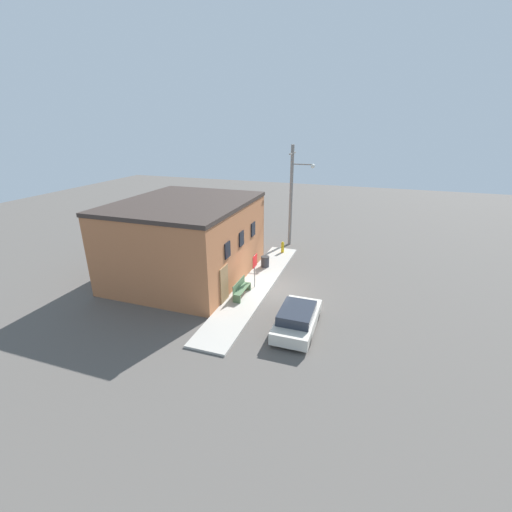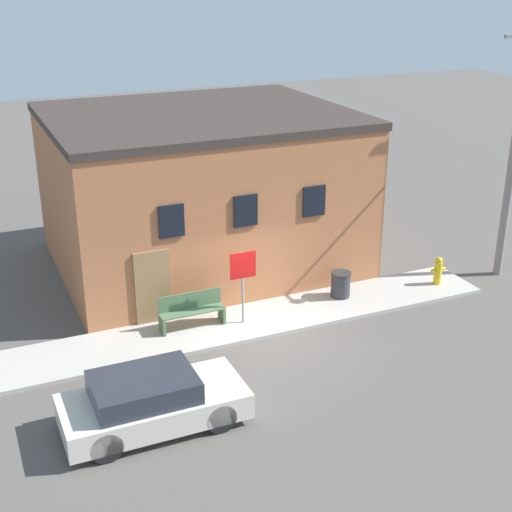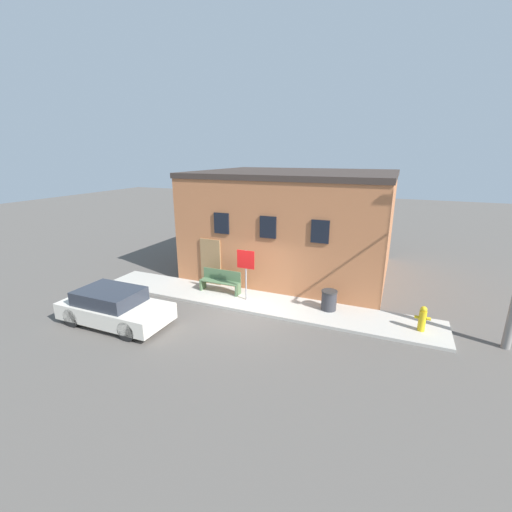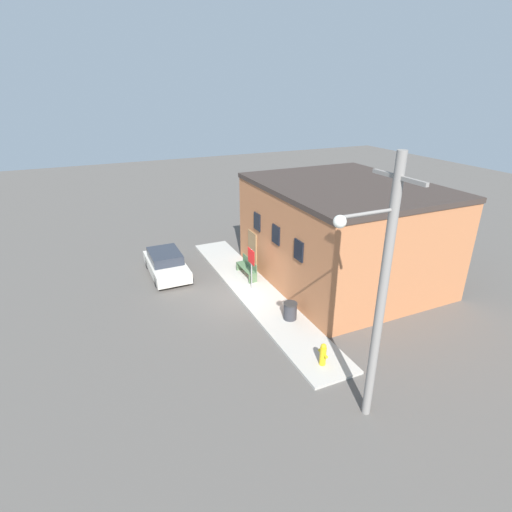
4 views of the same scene
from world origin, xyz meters
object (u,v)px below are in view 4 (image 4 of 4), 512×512
fire_hydrant (323,354)px  stop_sign (251,261)px  parked_car (166,264)px  bench (247,268)px  utility_pole (380,291)px  trash_bin (290,311)px

fire_hydrant → stop_sign: (-6.48, 0.04, 1.03)m
stop_sign → parked_car: stop_sign is taller
bench → utility_pole: 10.92m
fire_hydrant → parked_car: size_ratio=0.22×
stop_sign → bench: 1.73m
fire_hydrant → bench: 7.85m
stop_sign → parked_car: bearing=-136.1°
utility_pole → fire_hydrant: bearing=178.6°
trash_bin → bench: bearing=-179.9°
fire_hydrant → bench: size_ratio=0.49×
fire_hydrant → trash_bin: size_ratio=1.15×
bench → trash_bin: (4.65, 0.01, -0.09)m
stop_sign → parked_car: (-3.57, -3.44, -0.97)m
fire_hydrant → stop_sign: 6.56m
fire_hydrant → trash_bin: 3.22m
trash_bin → utility_pole: 6.80m
fire_hydrant → parked_car: parked_car is taller
bench → stop_sign: bearing=-15.3°
fire_hydrant → utility_pole: size_ratio=0.11×
stop_sign → trash_bin: stop_sign is taller
trash_bin → stop_sign: bearing=-173.4°
parked_car → utility_pole: bearing=15.0°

